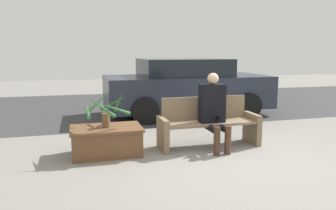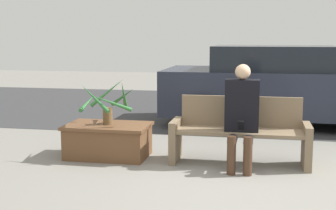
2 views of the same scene
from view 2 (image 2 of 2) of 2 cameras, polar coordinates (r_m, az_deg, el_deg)
ground_plane at (r=5.32m, az=9.41°, el=-9.08°), size 30.00×30.00×0.00m
road_surface at (r=10.41m, az=10.39°, el=-0.49°), size 20.00×6.00×0.01m
bench at (r=5.94m, az=8.75°, el=-3.31°), size 1.71×0.52×0.83m
person_seated at (r=5.72m, az=8.97°, el=-0.91°), size 0.41×0.60×1.25m
planter_box at (r=6.24m, az=-7.30°, el=-4.16°), size 1.09×0.70×0.44m
potted_plant at (r=6.15m, az=-7.34°, el=0.30°), size 0.71×0.75×0.59m
parked_car at (r=8.65m, az=13.22°, el=2.33°), size 4.10×1.98×1.42m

